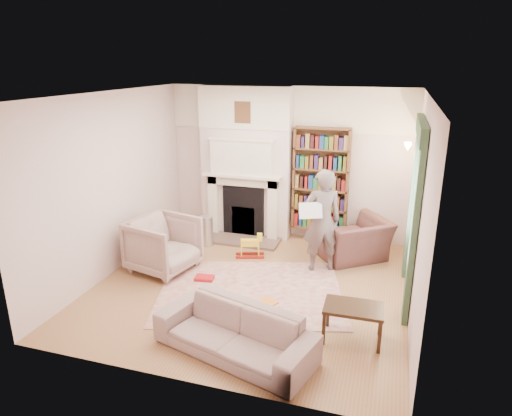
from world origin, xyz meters
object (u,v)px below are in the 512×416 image
(armchair_reading, at_px, (353,239))
(coffee_table, at_px, (353,323))
(bookcase, at_px, (321,179))
(armchair_left, at_px, (164,245))
(paraffin_heater, at_px, (206,231))
(rocking_horse, at_px, (250,245))
(sofa, at_px, (235,332))
(man_reading, at_px, (322,221))

(armchair_reading, xyz_separation_m, coffee_table, (0.25, -2.42, -0.12))
(bookcase, xyz_separation_m, armchair_reading, (0.69, -0.66, -0.83))
(armchair_left, bearing_deg, paraffin_heater, 0.96)
(armchair_reading, xyz_separation_m, rocking_horse, (-1.68, -0.47, -0.14))
(bookcase, xyz_separation_m, sofa, (-0.33, -3.75, -0.90))
(armchair_reading, xyz_separation_m, man_reading, (-0.45, -0.60, 0.48))
(man_reading, bearing_deg, rocking_horse, -30.36)
(armchair_reading, bearing_deg, sofa, 34.72)
(coffee_table, bearing_deg, rocking_horse, 133.42)
(man_reading, height_order, rocking_horse, man_reading)
(bookcase, bearing_deg, armchair_reading, -43.63)
(armchair_left, bearing_deg, sofa, -120.70)
(bookcase, distance_m, paraffin_heater, 2.28)
(armchair_reading, height_order, rocking_horse, armchair_reading)
(bookcase, bearing_deg, paraffin_heater, -155.78)
(bookcase, height_order, armchair_reading, bookcase)
(armchair_reading, height_order, coffee_table, armchair_reading)
(paraffin_heater, bearing_deg, bookcase, 24.22)
(armchair_left, bearing_deg, bookcase, -34.04)
(rocking_horse, bearing_deg, paraffin_heater, 145.23)
(rocking_horse, bearing_deg, man_reading, -24.72)
(bookcase, bearing_deg, man_reading, -79.09)
(armchair_reading, bearing_deg, paraffin_heater, -32.68)
(armchair_reading, height_order, paraffin_heater, armchair_reading)
(armchair_reading, relative_size, sofa, 0.57)
(bookcase, bearing_deg, rocking_horse, -131.23)
(armchair_reading, bearing_deg, coffee_table, 58.78)
(coffee_table, bearing_deg, man_reading, 109.74)
(armchair_left, xyz_separation_m, paraffin_heater, (0.25, 1.14, -0.16))
(sofa, height_order, paraffin_heater, same)
(man_reading, distance_m, paraffin_heater, 2.26)
(rocking_horse, bearing_deg, coffee_table, -63.90)
(armchair_reading, relative_size, man_reading, 0.65)
(bookcase, xyz_separation_m, rocking_horse, (-0.99, -1.13, -0.96))
(armchair_reading, relative_size, armchair_left, 1.13)
(armchair_reading, xyz_separation_m, armchair_left, (-2.85, -1.34, 0.08))
(bookcase, distance_m, armchair_left, 3.03)
(bookcase, height_order, paraffin_heater, bookcase)
(paraffin_heater, bearing_deg, armchair_left, -102.14)
(bookcase, xyz_separation_m, coffee_table, (0.94, -3.08, -0.95))
(rocking_horse, bearing_deg, armchair_reading, -3.00)
(man_reading, height_order, coffee_table, man_reading)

